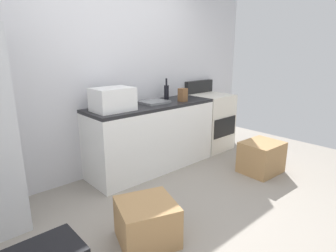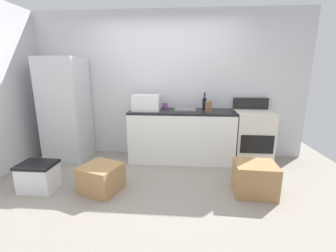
% 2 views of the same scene
% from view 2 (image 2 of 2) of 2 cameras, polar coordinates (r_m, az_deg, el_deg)
% --- Properties ---
extents(ground_plane, '(6.00, 6.00, 0.00)m').
position_cam_2_polar(ground_plane, '(3.10, -3.12, -16.55)').
color(ground_plane, gray).
extents(wall_back, '(5.00, 0.10, 2.60)m').
position_cam_2_polar(wall_back, '(4.23, -0.47, 10.12)').
color(wall_back, silver).
rests_on(wall_back, ground_plane).
extents(kitchen_counter, '(1.80, 0.60, 0.90)m').
position_cam_2_polar(kitchen_counter, '(4.01, 3.38, -2.43)').
color(kitchen_counter, white).
rests_on(kitchen_counter, ground_plane).
extents(refrigerator, '(0.68, 0.66, 1.79)m').
position_cam_2_polar(refrigerator, '(4.41, -24.29, 3.80)').
color(refrigerator, silver).
rests_on(refrigerator, ground_plane).
extents(stove_oven, '(0.60, 0.61, 1.10)m').
position_cam_2_polar(stove_oven, '(4.17, 20.40, -2.45)').
color(stove_oven, silver).
rests_on(stove_oven, ground_plane).
extents(microwave, '(0.46, 0.34, 0.27)m').
position_cam_2_polar(microwave, '(3.92, -5.45, 5.89)').
color(microwave, white).
rests_on(microwave, kitchen_counter).
extents(sink_basin, '(0.36, 0.32, 0.03)m').
position_cam_2_polar(sink_basin, '(3.94, 4.37, 4.19)').
color(sink_basin, slate).
rests_on(sink_basin, kitchen_counter).
extents(wine_bottle, '(0.07, 0.07, 0.30)m').
position_cam_2_polar(wine_bottle, '(4.05, 9.15, 5.67)').
color(wine_bottle, black).
rests_on(wine_bottle, kitchen_counter).
extents(coffee_mug, '(0.08, 0.08, 0.10)m').
position_cam_2_polar(coffee_mug, '(4.12, -0.74, 5.14)').
color(coffee_mug, purple).
rests_on(coffee_mug, kitchen_counter).
extents(knife_block, '(0.10, 0.10, 0.18)m').
position_cam_2_polar(knife_block, '(3.78, 10.18, 4.76)').
color(knife_block, brown).
rests_on(knife_block, kitchen_counter).
extents(cardboard_box_large, '(0.53, 0.46, 0.42)m').
position_cam_2_polar(cardboard_box_large, '(3.20, 21.00, -12.28)').
color(cardboard_box_large, '#A37A4C').
rests_on(cardboard_box_large, ground_plane).
extents(cardboard_box_medium, '(0.59, 0.58, 0.36)m').
position_cam_2_polar(cardboard_box_medium, '(3.20, -16.46, -12.50)').
color(cardboard_box_medium, '#A37A4C').
rests_on(cardboard_box_medium, ground_plane).
extents(storage_bin, '(0.46, 0.36, 0.38)m').
position_cam_2_polar(storage_bin, '(3.55, -29.83, -10.95)').
color(storage_bin, silver).
rests_on(storage_bin, ground_plane).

